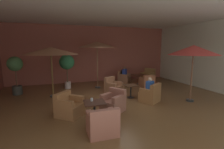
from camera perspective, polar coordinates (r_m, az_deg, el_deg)
The scene contains 23 objects.
ground_plane at distance 7.98m, azimuth 1.09°, elevation -8.39°, with size 11.34×9.12×0.02m, color brown.
wall_back_brick at distance 11.96m, azimuth -6.48°, elevation 6.82°, with size 11.34×0.08×3.85m, color #9A4F41.
wall_right_plain at distance 10.94m, azimuth 30.12°, elevation 5.45°, with size 0.08×9.12×3.85m, color silver.
ceiling_slab at distance 7.75m, azimuth 1.18°, elevation 20.18°, with size 11.34×9.12×0.06m, color white.
cafe_table_front_left at distance 5.68m, azimuth -5.92°, elevation -10.81°, with size 0.73×0.73×0.62m.
armchair_front_left_north at distance 4.84m, azimuth -3.19°, elevation -16.44°, with size 0.82×0.72×0.81m.
armchair_front_left_east at distance 6.45m, azimuth 0.46°, elevation -9.60°, with size 1.03×1.01×0.83m.
armchair_front_left_south at distance 6.24m, azimuth -14.29°, elevation -10.59°, with size 1.13×1.13×0.82m.
cafe_table_front_right at distance 8.13m, azimuth 6.37°, elevation -4.58°, with size 0.62×0.62×0.62m.
armchair_front_right_north at distance 7.68m, azimuth 12.87°, elevation -6.78°, with size 1.06×1.02×0.85m.
armchair_front_right_east at distance 8.72m, azimuth 0.48°, elevation -4.56°, with size 1.00×1.02×0.88m.
cafe_table_mid_center at distance 11.24m, azimuth 9.20°, elevation -0.62°, with size 0.79×0.79×0.62m.
armchair_mid_center_north at distance 10.34m, azimuth 11.72°, elevation -2.73°, with size 0.76×0.83×0.81m.
armchair_mid_center_east at distance 12.17m, azimuth 12.05°, elevation -0.82°, with size 1.05×1.07×0.93m.
armchair_mid_center_south at distance 11.60m, azimuth 4.07°, elevation -1.24°, with size 1.05×1.05×0.84m.
patio_umbrella_tall_red at distance 8.52m, azimuth -20.00°, elevation 7.49°, with size 2.57×2.57×2.42m.
patio_umbrella_center_beige at distance 8.10m, azimuth 25.86°, elevation 7.36°, with size 2.13×2.13×2.50m.
patio_umbrella_near_wall at distance 9.93m, azimuth -5.05°, elevation 9.93°, with size 2.27×2.27×2.73m.
potted_tree_left_corner at distance 9.80m, azimuth -29.87°, elevation 1.58°, with size 0.74×0.74×1.95m.
potted_tree_mid_left at distance 10.12m, azimuth -15.02°, elevation 3.52°, with size 0.87×0.87×1.99m.
patron_blue_shirt at distance 11.52m, azimuth 4.28°, elevation 0.78°, with size 0.40×0.41×0.68m.
patron_by_window at distance 7.60m, azimuth 12.73°, elevation -3.72°, with size 0.42×0.38×0.65m.
iced_drink_cup at distance 5.70m, azimuth -6.87°, elevation -8.43°, with size 0.08×0.08×0.11m, color silver.
Camera 1 is at (-2.65, -7.13, 2.39)m, focal length 27.02 mm.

